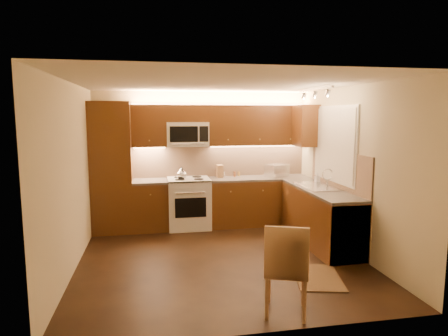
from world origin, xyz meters
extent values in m
cube|color=black|center=(0.00, 0.00, 0.00)|extent=(4.00, 4.00, 0.01)
cube|color=beige|center=(0.00, 0.00, 2.50)|extent=(4.00, 4.00, 0.01)
cube|color=#BFB38C|center=(0.00, 2.00, 1.25)|extent=(4.00, 0.01, 2.50)
cube|color=#BFB38C|center=(0.00, -2.00, 1.25)|extent=(4.00, 0.01, 2.50)
cube|color=#BFB38C|center=(-2.00, 0.00, 1.25)|extent=(0.01, 4.00, 2.50)
cube|color=#BFB38C|center=(2.00, 0.00, 1.25)|extent=(0.01, 4.00, 2.50)
cube|color=#4C2A10|center=(-1.65, 1.70, 1.15)|extent=(0.70, 0.60, 2.30)
cube|color=#4C2A10|center=(-0.99, 1.70, 0.43)|extent=(0.62, 0.60, 0.86)
cube|color=#3A3734|center=(-0.99, 1.70, 0.88)|extent=(0.62, 0.60, 0.04)
cube|color=#4C2A10|center=(1.04, 1.70, 0.43)|extent=(1.92, 0.60, 0.86)
cube|color=#3A3734|center=(1.04, 1.70, 0.88)|extent=(1.92, 0.60, 0.04)
cube|color=#4C2A10|center=(1.70, 0.40, 0.43)|extent=(0.60, 2.00, 0.86)
cube|color=#3A3734|center=(1.70, 0.40, 0.88)|extent=(0.60, 2.00, 0.04)
cube|color=silver|center=(1.70, -0.30, 0.43)|extent=(0.58, 0.60, 0.84)
cube|color=tan|center=(0.35, 1.99, 1.20)|extent=(3.30, 0.02, 0.60)
cube|color=tan|center=(1.99, 0.40, 1.20)|extent=(0.02, 2.00, 0.60)
cube|color=#4C2A10|center=(-0.99, 1.82, 1.88)|extent=(0.62, 0.35, 0.75)
cube|color=#4C2A10|center=(1.04, 1.82, 1.88)|extent=(1.92, 0.35, 0.75)
cube|color=#4C2A10|center=(-0.30, 1.82, 2.09)|extent=(0.76, 0.35, 0.31)
cube|color=#4C2A10|center=(1.82, 1.40, 1.88)|extent=(0.35, 0.50, 0.75)
cube|color=silver|center=(1.99, 0.55, 1.60)|extent=(0.03, 1.44, 1.24)
cube|color=silver|center=(1.97, 0.55, 1.60)|extent=(0.02, 1.36, 1.16)
cube|color=silver|center=(1.55, 0.40, 2.46)|extent=(0.04, 1.20, 0.03)
cube|color=silver|center=(1.39, 1.71, 1.02)|extent=(0.47, 0.42, 0.23)
cube|color=#A6804B|center=(0.31, 1.83, 1.02)|extent=(0.11, 0.17, 0.23)
cylinder|color=silver|center=(0.39, 1.85, 0.95)|extent=(0.06, 0.06, 0.10)
cylinder|color=brown|center=(0.59, 1.84, 0.95)|extent=(0.05, 0.05, 0.10)
cylinder|color=silver|center=(0.61, 1.94, 0.94)|extent=(0.06, 0.06, 0.09)
cylinder|color=olive|center=(0.70, 1.92, 0.94)|extent=(0.06, 0.06, 0.08)
imported|color=silver|center=(1.88, 0.95, 0.98)|extent=(0.09, 0.09, 0.16)
cube|color=black|center=(1.10, -0.90, 0.01)|extent=(0.74, 0.95, 0.01)
camera|label=1|loc=(-0.94, -5.35, 2.06)|focal=31.29mm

